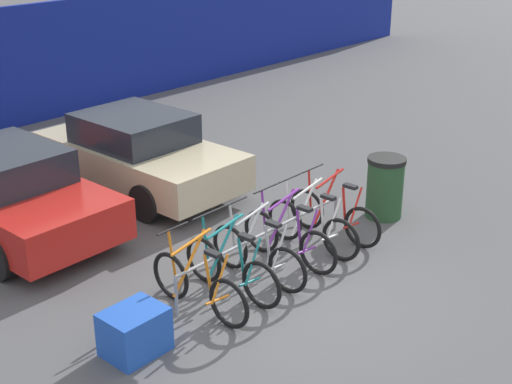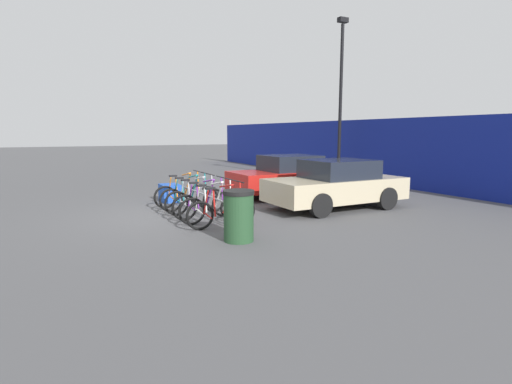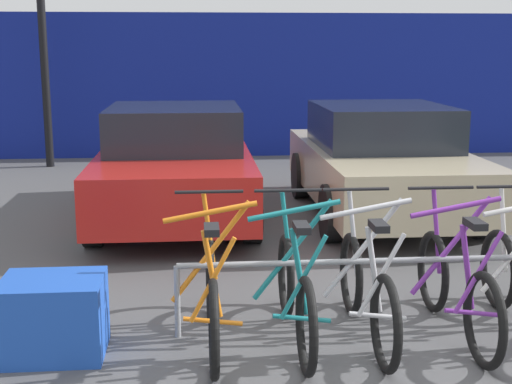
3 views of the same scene
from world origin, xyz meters
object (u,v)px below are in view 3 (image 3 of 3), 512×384
Objects in this scene: bicycle_teal at (295,292)px; bicycle_purple at (456,287)px; bicycle_silver at (367,290)px; bicycle_orange at (212,294)px; bike_rack at (405,269)px; car_beige at (381,162)px; car_red at (175,164)px; cargo_crate at (54,317)px.

bicycle_purple is at bearing -3.80° from bicycle_teal.
bicycle_orange is at bearing -176.17° from bicycle_silver.
car_beige reaches higher than bike_rack.
bicycle_teal is at bearing -76.07° from car_red.
cargo_crate is at bearing -175.01° from bike_rack.
bike_rack is 0.87× the size of car_beige.
car_red and car_beige have the same top height.
car_beige is (2.24, 3.84, 0.31)m from bicycle_orange.
bicycle_silver is 0.43× the size of car_beige.
bicycle_silver is 4.01m from car_beige.
bicycle_teal is (0.60, 0.00, 0.00)m from bicycle_orange.
bicycle_purple reaches higher than cargo_crate.
car_red is (-0.35, 3.85, 0.31)m from bicycle_orange.
car_beige is (0.43, 3.84, 0.31)m from bicycle_purple.
bicycle_teal is 1.00× the size of bicycle_purple.
car_red is (-1.48, 3.85, 0.31)m from bicycle_silver.
car_beige is 5.70× the size of cargo_crate.
bicycle_silver is 2.24m from cargo_crate.
bicycle_teal is 0.43× the size of car_beige.
bicycle_silver is 4.14m from car_red.
bicycle_teal is (-0.85, -0.15, -0.11)m from bike_rack.
car_red is at bearing 120.23° from bicycle_purple.
car_red is (-2.16, 3.85, 0.31)m from bicycle_purple.
bicycle_silver is 0.67m from bicycle_purple.
bicycle_purple is (1.81, 0.00, 0.00)m from bicycle_orange.
car_red is (-1.81, 3.70, 0.21)m from bike_rack.
bicycle_purple is at bearing -60.76° from car_red.
bicycle_purple is 0.43× the size of car_beige.
bicycle_purple is (0.67, 0.00, 0.00)m from bicycle_silver.
cargo_crate is at bearing 178.70° from bicycle_teal.
bicycle_orange is 0.44× the size of car_red.
car_red is 0.98× the size of car_beige.
bicycle_teal is 1.71m from cargo_crate.
bike_rack is at bearing -63.99° from car_red.
bicycle_silver is at bearing -68.95° from car_red.
bike_rack is 2.02× the size of bicycle_purple.
cargo_crate is (-2.91, -0.07, -0.10)m from bicycle_purple.
bicycle_silver is 2.44× the size of cargo_crate.
bike_rack is 2.58m from cargo_crate.
bicycle_silver is at bearing 1.91° from cargo_crate.
car_beige is at bearing 78.01° from bike_rack.
cargo_crate is (-1.10, -0.07, -0.10)m from bicycle_orange.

